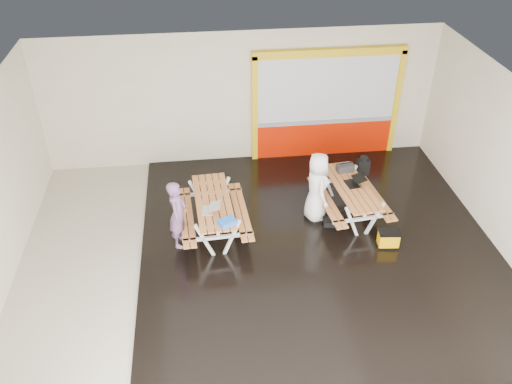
{
  "coord_description": "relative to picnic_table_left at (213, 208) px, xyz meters",
  "views": [
    {
      "loc": [
        -1.13,
        -8.41,
        7.44
      ],
      "look_at": [
        0.0,
        0.9,
        1.0
      ],
      "focal_mm": 37.37,
      "sensor_mm": 36.0,
      "label": 1
    }
  ],
  "objects": [
    {
      "name": "fluke_bag",
      "position": [
        3.63,
        -0.99,
        -0.42
      ],
      "size": [
        0.47,
        0.33,
        0.38
      ],
      "color": "black",
      "rests_on": "deck"
    },
    {
      "name": "backpack",
      "position": [
        3.65,
        1.15,
        0.09
      ],
      "size": [
        0.3,
        0.2,
        0.49
      ],
      "color": "black",
      "rests_on": "picnic_table_right"
    },
    {
      "name": "kiosk",
      "position": [
        3.12,
        3.03,
        0.79
      ],
      "size": [
        3.88,
        0.16,
        3.0
      ],
      "color": "red",
      "rests_on": "room"
    },
    {
      "name": "toolbox",
      "position": [
        3.12,
        0.87,
        0.25
      ],
      "size": [
        0.41,
        0.25,
        0.23
      ],
      "color": "black",
      "rests_on": "picnic_table_right"
    },
    {
      "name": "person_left",
      "position": [
        -0.74,
        -0.45,
        0.24
      ],
      "size": [
        0.47,
        0.62,
        1.53
      ],
      "primitive_type": "imported",
      "rotation": [
        0.0,
        0.0,
        1.36
      ],
      "color": "#765079",
      "rests_on": "deck"
    },
    {
      "name": "picnic_table_right",
      "position": [
        3.11,
        0.24,
        -0.03
      ],
      "size": [
        1.6,
        2.18,
        0.82
      ],
      "color": "#C57437",
      "rests_on": "deck"
    },
    {
      "name": "picnic_table_left",
      "position": [
        0.0,
        0.0,
        0.0
      ],
      "size": [
        1.56,
        2.22,
        0.86
      ],
      "color": "#C57437",
      "rests_on": "deck"
    },
    {
      "name": "deck",
      "position": [
        2.17,
        -0.9,
        -0.63
      ],
      "size": [
        7.5,
        7.98,
        0.05
      ],
      "primitive_type": "cube",
      "color": "black",
      "rests_on": "room"
    },
    {
      "name": "blue_pouch",
      "position": [
        0.24,
        -0.85,
        0.25
      ],
      "size": [
        0.41,
        0.37,
        0.1
      ],
      "primitive_type": "cube",
      "rotation": [
        0.0,
        0.0,
        0.46
      ],
      "color": "blue",
      "rests_on": "picnic_table_left"
    },
    {
      "name": "laptop_left",
      "position": [
        -0.07,
        -0.37,
        0.25
      ],
      "size": [
        0.42,
        0.39,
        0.16
      ],
      "color": "silver",
      "rests_on": "picnic_table_left"
    },
    {
      "name": "room",
      "position": [
        0.92,
        -0.9,
        1.1
      ],
      "size": [
        10.02,
        8.02,
        3.52
      ],
      "color": "beige",
      "rests_on": "ground"
    },
    {
      "name": "dark_case",
      "position": [
        2.63,
        -0.1,
        -0.53
      ],
      "size": [
        0.4,
        0.32,
        0.14
      ],
      "primitive_type": "cube",
      "rotation": [
        0.0,
        0.0,
        -0.13
      ],
      "color": "black",
      "rests_on": "deck"
    },
    {
      "name": "person_right",
      "position": [
        2.32,
        0.24,
        0.2
      ],
      "size": [
        0.61,
        0.86,
        1.66
      ],
      "primitive_type": "imported",
      "rotation": [
        0.0,
        0.0,
        1.68
      ],
      "color": "white",
      "rests_on": "deck"
    },
    {
      "name": "laptop_right",
      "position": [
        3.2,
        0.32,
        0.22
      ],
      "size": [
        0.47,
        0.43,
        0.18
      ],
      "color": "black",
      "rests_on": "picnic_table_right"
    }
  ]
}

